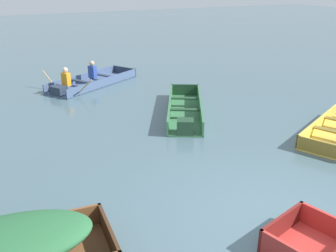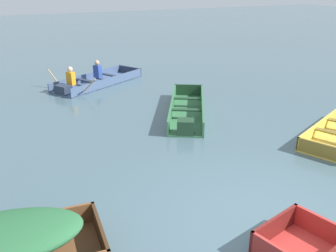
# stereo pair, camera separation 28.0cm
# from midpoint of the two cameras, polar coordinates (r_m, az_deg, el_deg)

# --- Properties ---
(ground_plane) EXTENTS (80.00, 80.00, 0.00)m
(ground_plane) POSITION_cam_midpoint_polar(r_m,az_deg,el_deg) (6.44, 14.41, -14.04)
(ground_plane) COLOR #47606B
(skiff_green_mid_moored) EXTENTS (2.52, 3.49, 0.40)m
(skiff_green_mid_moored) POSITION_cam_midpoint_polar(r_m,az_deg,el_deg) (10.71, 1.86, 2.34)
(skiff_green_mid_moored) COLOR #387047
(skiff_green_mid_moored) RESTS_ON ground
(skiff_wooden_brown_far_moored) EXTENTS (2.87, 1.45, 0.70)m
(skiff_wooden_brown_far_moored) POSITION_cam_midpoint_polar(r_m,az_deg,el_deg) (5.60, -25.27, -16.65)
(skiff_wooden_brown_far_moored) COLOR brown
(skiff_wooden_brown_far_moored) RESTS_ON ground
(rowboat_slate_blue_with_crew) EXTENTS (3.72, 3.08, 0.89)m
(rowboat_slate_blue_with_crew) POSITION_cam_midpoint_polar(r_m,az_deg,el_deg) (14.00, -12.53, 6.60)
(rowboat_slate_blue_with_crew) COLOR #475B7F
(rowboat_slate_blue_with_crew) RESTS_ON ground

